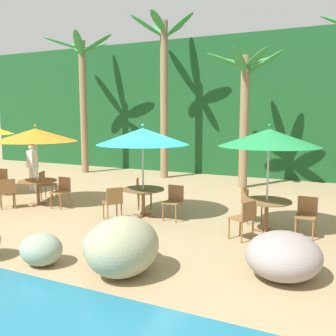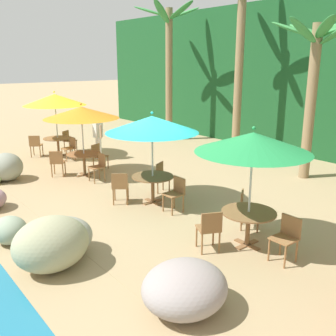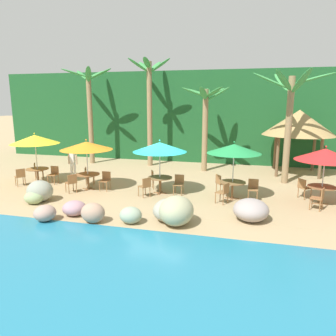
# 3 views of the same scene
# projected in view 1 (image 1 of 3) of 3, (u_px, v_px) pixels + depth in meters

# --- Properties ---
(ground_plane) EXTENTS (120.00, 120.00, 0.00)m
(ground_plane) POSITION_uv_depth(u_px,v_px,m) (141.00, 218.00, 10.18)
(ground_plane) COLOR tan
(terrace_deck) EXTENTS (18.00, 5.20, 0.01)m
(terrace_deck) POSITION_uv_depth(u_px,v_px,m) (141.00, 218.00, 10.18)
(terrace_deck) COLOR tan
(terrace_deck) RESTS_ON ground
(foliage_backdrop) EXTENTS (28.00, 2.40, 6.00)m
(foliage_backdrop) POSITION_uv_depth(u_px,v_px,m) (240.00, 107.00, 17.77)
(foliage_backdrop) COLOR #194C23
(foliage_backdrop) RESTS_ON ground
(rock_seawall) EXTENTS (11.55, 2.94, 0.98)m
(rock_seawall) POSITION_uv_depth(u_px,v_px,m) (64.00, 235.00, 7.47)
(rock_seawall) COLOR tan
(rock_seawall) RESTS_ON ground
(chair_yellow_seaward) EXTENTS (0.43, 0.44, 0.87)m
(chair_yellow_seaward) POSITION_uv_depth(u_px,v_px,m) (0.00, 180.00, 13.00)
(chair_yellow_seaward) COLOR olive
(chair_yellow_seaward) RESTS_ON ground
(umbrella_orange) EXTENTS (2.39, 2.39, 2.37)m
(umbrella_orange) POSITION_uv_depth(u_px,v_px,m) (36.00, 135.00, 11.33)
(umbrella_orange) COLOR silver
(umbrella_orange) RESTS_ON ground
(dining_table_orange) EXTENTS (1.10, 1.10, 0.74)m
(dining_table_orange) POSITION_uv_depth(u_px,v_px,m) (38.00, 185.00, 11.53)
(dining_table_orange) COLOR brown
(dining_table_orange) RESTS_ON ground
(chair_orange_seaward) EXTENTS (0.43, 0.44, 0.87)m
(chair_orange_seaward) POSITION_uv_depth(u_px,v_px,m) (62.00, 190.00, 11.24)
(chair_orange_seaward) COLOR olive
(chair_orange_seaward) RESTS_ON ground
(chair_orange_inland) EXTENTS (0.56, 0.55, 0.87)m
(chair_orange_inland) POSITION_uv_depth(u_px,v_px,m) (46.00, 183.00, 12.39)
(chair_orange_inland) COLOR olive
(chair_orange_inland) RESTS_ON ground
(chair_orange_left) EXTENTS (0.59, 0.59, 0.87)m
(chair_orange_left) POSITION_uv_depth(u_px,v_px,m) (7.00, 191.00, 11.07)
(chair_orange_left) COLOR olive
(chair_orange_left) RESTS_ON ground
(umbrella_teal) EXTENTS (2.39, 2.39, 2.43)m
(umbrella_teal) POSITION_uv_depth(u_px,v_px,m) (143.00, 136.00, 10.03)
(umbrella_teal) COLOR silver
(umbrella_teal) RESTS_ON ground
(dining_table_teal) EXTENTS (1.10, 1.10, 0.74)m
(dining_table_teal) POSITION_uv_depth(u_px,v_px,m) (143.00, 193.00, 10.23)
(dining_table_teal) COLOR brown
(dining_table_teal) RESTS_ON ground
(chair_teal_seaward) EXTENTS (0.42, 0.43, 0.87)m
(chair_teal_seaward) POSITION_uv_depth(u_px,v_px,m) (174.00, 200.00, 9.95)
(chair_teal_seaward) COLOR olive
(chair_teal_seaward) RESTS_ON ground
(chair_teal_inland) EXTENTS (0.57, 0.57, 0.87)m
(chair_teal_inland) POSITION_uv_depth(u_px,v_px,m) (142.00, 191.00, 11.09)
(chair_teal_inland) COLOR olive
(chair_teal_inland) RESTS_ON ground
(chair_teal_left) EXTENTS (0.59, 0.59, 0.87)m
(chair_teal_left) POSITION_uv_depth(u_px,v_px,m) (113.00, 201.00, 9.79)
(chair_teal_left) COLOR olive
(chair_teal_left) RESTS_ON ground
(umbrella_green) EXTENTS (2.24, 2.24, 2.46)m
(umbrella_green) POSITION_uv_depth(u_px,v_px,m) (269.00, 138.00, 8.64)
(umbrella_green) COLOR silver
(umbrella_green) RESTS_ON ground
(dining_table_green) EXTENTS (1.10, 1.10, 0.74)m
(dining_table_green) POSITION_uv_depth(u_px,v_px,m) (267.00, 206.00, 8.85)
(dining_table_green) COLOR brown
(dining_table_green) RESTS_ON ground
(chair_green_seaward) EXTENTS (0.42, 0.43, 0.87)m
(chair_green_seaward) POSITION_uv_depth(u_px,v_px,m) (307.00, 214.00, 8.56)
(chair_green_seaward) COLOR olive
(chair_green_seaward) RESTS_ON ground
(chair_green_inland) EXTENTS (0.59, 0.59, 0.87)m
(chair_green_inland) POSITION_uv_depth(u_px,v_px,m) (249.00, 202.00, 9.68)
(chair_green_inland) COLOR olive
(chair_green_inland) RESTS_ON ground
(chair_green_left) EXTENTS (0.57, 0.56, 0.87)m
(chair_green_left) POSITION_uv_depth(u_px,v_px,m) (244.00, 217.00, 8.27)
(chair_green_left) COLOR olive
(chair_green_left) RESTS_ON ground
(palm_tree_nearest) EXTENTS (3.07, 3.13, 6.11)m
(palm_tree_nearest) POSITION_uv_depth(u_px,v_px,m) (83.00, 85.00, 17.65)
(palm_tree_nearest) COLOR olive
(palm_tree_nearest) RESTS_ON ground
(palm_tree_second) EXTENTS (2.56, 2.92, 6.58)m
(palm_tree_second) POSITION_uv_depth(u_px,v_px,m) (164.00, 77.00, 16.07)
(palm_tree_second) COLOR olive
(palm_tree_second) RESTS_ON ground
(palm_tree_third) EXTENTS (2.74, 2.77, 4.87)m
(palm_tree_third) POSITION_uv_depth(u_px,v_px,m) (245.00, 94.00, 13.94)
(palm_tree_third) COLOR olive
(palm_tree_third) RESTS_ON ground
(waiter_in_white) EXTENTS (0.52, 0.38, 1.70)m
(waiter_in_white) POSITION_uv_depth(u_px,v_px,m) (32.00, 163.00, 13.48)
(waiter_in_white) COLOR white
(waiter_in_white) RESTS_ON ground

